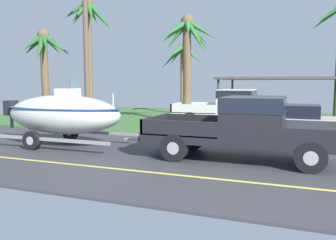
% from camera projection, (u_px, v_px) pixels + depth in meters
% --- Properties ---
extents(ground, '(36.00, 22.00, 0.11)m').
position_uv_depth(ground, '(270.00, 128.00, 17.48)').
color(ground, '#38383D').
extents(pickup_truck_towing, '(5.76, 2.17, 1.86)m').
position_uv_depth(pickup_truck_towing, '(253.00, 125.00, 10.03)').
color(pickup_truck_towing, black).
rests_on(pickup_truck_towing, ground).
extents(boat_on_trailer, '(5.96, 2.32, 2.38)m').
position_uv_depth(boat_on_trailer, '(63.00, 114.00, 12.41)').
color(boat_on_trailer, gray).
rests_on(boat_on_trailer, ground).
extents(parked_pickup_background, '(5.79, 2.13, 1.92)m').
position_uv_depth(parked_pickup_background, '(236.00, 107.00, 17.29)').
color(parked_pickup_background, silver).
rests_on(parked_pickup_background, ground).
extents(parked_sedan_near, '(4.46, 1.83, 1.38)m').
position_uv_depth(parked_sedan_near, '(290.00, 122.00, 14.03)').
color(parked_sedan_near, beige).
rests_on(parked_sedan_near, ground).
extents(carport_awning, '(7.69, 4.92, 2.58)m').
position_uv_depth(carport_awning, '(285.00, 79.00, 20.88)').
color(carport_awning, '#4C4238').
rests_on(carport_awning, ground).
extents(palm_tree_near_right, '(2.50, 2.68, 5.14)m').
position_uv_depth(palm_tree_near_right, '(44.00, 54.00, 18.68)').
color(palm_tree_near_right, brown).
rests_on(palm_tree_near_right, ground).
extents(palm_tree_mid, '(2.93, 3.42, 4.94)m').
position_uv_depth(palm_tree_mid, '(183.00, 59.00, 23.76)').
color(palm_tree_mid, brown).
rests_on(palm_tree_mid, ground).
extents(palm_tree_far_left, '(3.03, 3.02, 6.72)m').
position_uv_depth(palm_tree_far_left, '(89.00, 29.00, 18.18)').
color(palm_tree_far_left, brown).
rests_on(palm_tree_far_left, ground).
extents(palm_tree_far_right, '(3.55, 3.47, 5.85)m').
position_uv_depth(palm_tree_far_right, '(187.00, 44.00, 18.49)').
color(palm_tree_far_right, brown).
rests_on(palm_tree_far_right, ground).
extents(utility_pole, '(0.24, 1.80, 7.75)m').
position_uv_depth(utility_pole, '(86.00, 45.00, 16.25)').
color(utility_pole, brown).
rests_on(utility_pole, ground).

